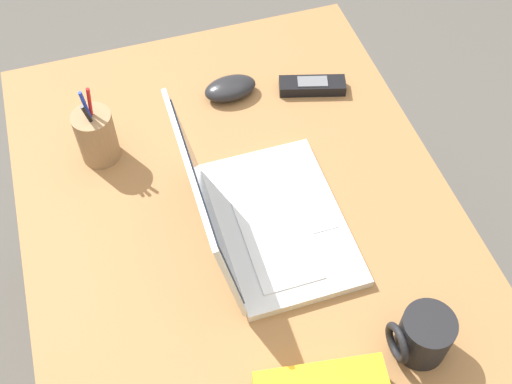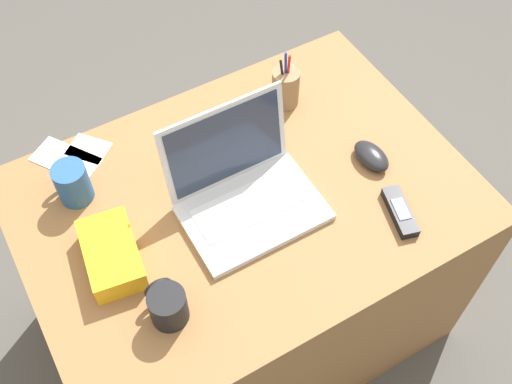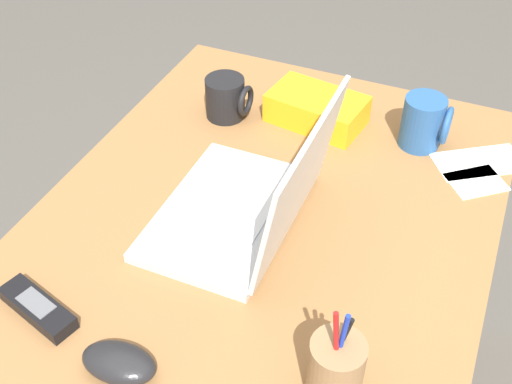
{
  "view_description": "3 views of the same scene",
  "coord_description": "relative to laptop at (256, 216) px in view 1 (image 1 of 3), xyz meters",
  "views": [
    {
      "loc": [
        -0.61,
        0.17,
        1.68
      ],
      "look_at": [
        0.02,
        -0.02,
        0.79
      ],
      "focal_mm": 44.84,
      "sensor_mm": 36.0,
      "label": 1
    },
    {
      "loc": [
        -0.42,
        -0.78,
        1.96
      ],
      "look_at": [
        -0.01,
        -0.07,
        0.8
      ],
      "focal_mm": 43.39,
      "sensor_mm": 36.0,
      "label": 2
    },
    {
      "loc": [
        0.73,
        0.31,
        1.5
      ],
      "look_at": [
        -0.02,
        -0.01,
        0.78
      ],
      "focal_mm": 44.95,
      "sensor_mm": 36.0,
      "label": 3
    }
  ],
  "objects": [
    {
      "name": "desk",
      "position": [
        0.01,
        0.02,
        -0.4
      ],
      "size": [
        1.11,
        0.79,
        0.7
      ],
      "primitive_type": "cube",
      "color": "olive",
      "rests_on": "ground"
    },
    {
      "name": "coffee_mug_white",
      "position": [
        -0.29,
        -0.18,
        -0.0
      ],
      "size": [
        0.08,
        0.1,
        0.09
      ],
      "color": "black",
      "rests_on": "desk"
    },
    {
      "name": "cordless_phone",
      "position": [
        0.31,
        -0.22,
        -0.04
      ],
      "size": [
        0.08,
        0.15,
        0.03
      ],
      "color": "black",
      "rests_on": "desk"
    },
    {
      "name": "pen_holder",
      "position": [
        0.26,
        0.24,
        0.01
      ],
      "size": [
        0.08,
        0.08,
        0.18
      ],
      "color": "olive",
      "rests_on": "desk"
    },
    {
      "name": "ground_plane",
      "position": [
        0.01,
        0.02,
        -0.75
      ],
      "size": [
        6.0,
        6.0,
        0.0
      ],
      "primitive_type": "plane",
      "color": "#4C4944"
    },
    {
      "name": "laptop",
      "position": [
        0.0,
        0.0,
        0.0
      ],
      "size": [
        0.33,
        0.27,
        0.24
      ],
      "color": "silver",
      "rests_on": "desk"
    },
    {
      "name": "computer_mouse",
      "position": [
        0.35,
        -0.05,
        -0.03
      ],
      "size": [
        0.07,
        0.12,
        0.04
      ],
      "primitive_type": "ellipsoid",
      "rotation": [
        0.0,
        0.0,
        0.07
      ],
      "color": "black",
      "rests_on": "desk"
    }
  ]
}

